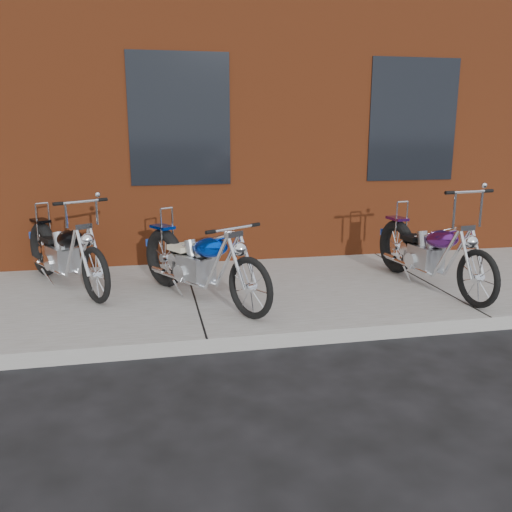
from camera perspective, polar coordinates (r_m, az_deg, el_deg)
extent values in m
plane|color=black|center=(5.25, -5.15, -10.22)|extent=(120.00, 120.00, 0.00)
cube|color=gray|center=(6.62, -6.62, -4.48)|extent=(22.00, 3.00, 0.15)
cube|color=maroon|center=(12.93, -9.81, 21.69)|extent=(22.00, 10.00, 8.00)
torus|color=black|center=(7.52, 15.19, 0.76)|extent=(0.24, 0.74, 0.72)
torus|color=black|center=(6.33, 23.18, -2.55)|extent=(0.16, 0.66, 0.65)
cube|color=#A2A5A9|center=(7.01, 18.12, -0.42)|extent=(0.33, 0.44, 0.30)
ellipsoid|color=#5C1C77|center=(6.73, 19.73, 1.45)|extent=(0.33, 0.58, 0.31)
cube|color=black|center=(7.17, 16.99, 1.61)|extent=(0.28, 0.31, 0.06)
cylinder|color=white|center=(6.35, 22.65, 0.03)|extent=(0.08, 0.29, 0.54)
cylinder|color=white|center=(6.34, 22.44, 6.15)|extent=(0.55, 0.10, 0.03)
cylinder|color=white|center=(7.38, 15.72, 3.52)|extent=(0.02, 0.02, 0.48)
cylinder|color=white|center=(7.28, 17.76, -0.95)|extent=(0.17, 0.90, 0.05)
torus|color=black|center=(6.70, -8.89, -0.41)|extent=(0.50, 0.70, 0.73)
torus|color=black|center=(5.49, 0.45, -3.71)|extent=(0.40, 0.60, 0.66)
cube|color=#A2A5A9|center=(6.19, -5.53, -1.57)|extent=(0.45, 0.50, 0.31)
ellipsoid|color=#0335D3|center=(5.90, -3.93, 0.67)|extent=(0.52, 0.62, 0.31)
cube|color=beige|center=(6.35, -7.01, 0.67)|extent=(0.36, 0.37, 0.06)
cylinder|color=white|center=(5.51, -0.45, -0.77)|extent=(0.19, 0.27, 0.55)
cylinder|color=white|center=(5.53, -1.34, 2.76)|extent=(0.50, 0.31, 0.03)
cylinder|color=white|center=(6.55, -8.62, 2.75)|extent=(0.03, 0.03, 0.49)
cylinder|color=white|center=(6.46, -5.84, -2.13)|extent=(0.51, 0.81, 0.05)
torus|color=black|center=(7.64, -21.08, 0.51)|extent=(0.48, 0.70, 0.72)
torus|color=black|center=(6.22, -15.93, -2.23)|extent=(0.39, 0.60, 0.65)
cube|color=#A2A5A9|center=(7.05, -19.23, -0.44)|extent=(0.44, 0.49, 0.30)
ellipsoid|color=black|center=(6.73, -18.51, 1.54)|extent=(0.50, 0.61, 0.31)
cube|color=black|center=(7.25, -20.14, 1.48)|extent=(0.35, 0.36, 0.06)
cylinder|color=white|center=(6.27, -16.58, 0.34)|extent=(0.18, 0.27, 0.54)
cylinder|color=white|center=(6.29, -17.40, 5.38)|extent=(0.50, 0.30, 0.03)
cylinder|color=white|center=(7.49, -21.10, 3.26)|extent=(0.03, 0.03, 0.48)
cylinder|color=white|center=(7.32, -18.94, -0.97)|extent=(0.49, 0.81, 0.05)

